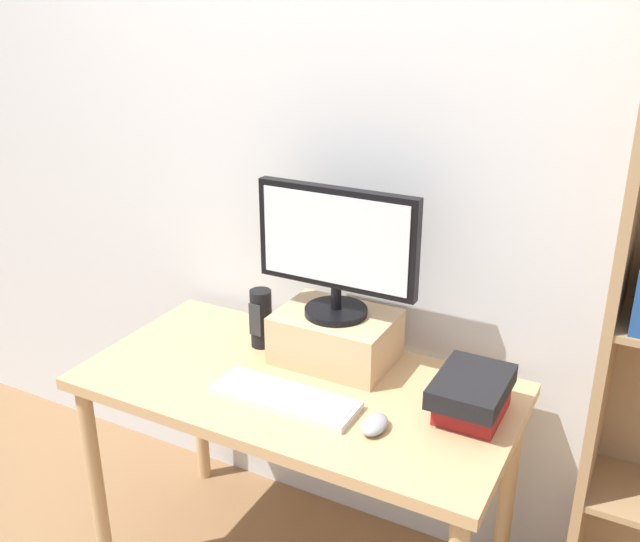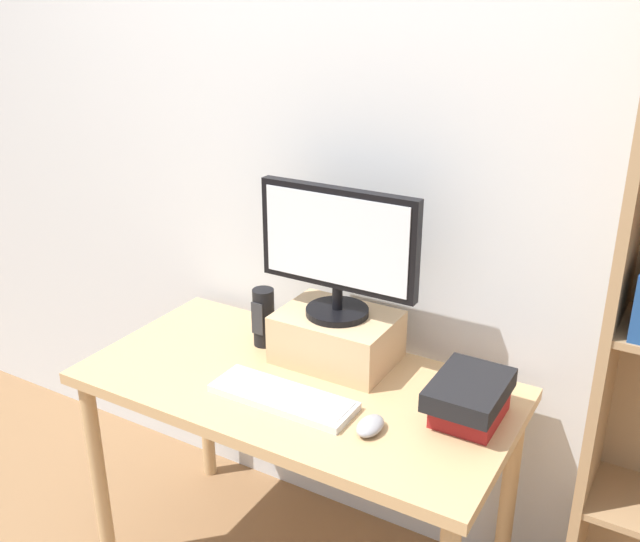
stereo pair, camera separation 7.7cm
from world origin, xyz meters
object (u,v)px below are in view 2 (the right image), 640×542
(keyboard, at_px, (283,397))
(desk_speaker, at_px, (264,317))
(desk, at_px, (297,406))
(book_stack, at_px, (470,398))
(computer_mouse, at_px, (370,426))
(riser_box, at_px, (337,337))
(computer_monitor, at_px, (338,247))

(keyboard, relative_size, desk_speaker, 2.20)
(desk, height_order, book_stack, book_stack)
(keyboard, bearing_deg, computer_mouse, -1.94)
(riser_box, height_order, desk_speaker, desk_speaker)
(computer_monitor, xyz_separation_m, book_stack, (0.47, -0.10, -0.31))
(computer_monitor, xyz_separation_m, computer_mouse, (0.26, -0.29, -0.36))
(riser_box, distance_m, keyboard, 0.29)
(riser_box, relative_size, book_stack, 1.37)
(computer_monitor, distance_m, book_stack, 0.57)
(computer_mouse, bearing_deg, desk_speaker, 152.90)
(computer_mouse, xyz_separation_m, book_stack, (0.20, 0.19, 0.05))
(riser_box, bearing_deg, keyboard, -93.30)
(keyboard, height_order, computer_mouse, computer_mouse)
(desk, relative_size, computer_mouse, 12.42)
(keyboard, bearing_deg, riser_box, 86.70)
(book_stack, height_order, desk_speaker, desk_speaker)
(computer_monitor, relative_size, keyboard, 1.19)
(riser_box, xyz_separation_m, keyboard, (-0.02, -0.29, -0.07))
(desk, relative_size, riser_box, 3.63)
(computer_monitor, height_order, book_stack, computer_monitor)
(book_stack, bearing_deg, riser_box, 167.16)
(keyboard, distance_m, computer_mouse, 0.28)
(computer_monitor, xyz_separation_m, desk_speaker, (-0.25, -0.03, -0.28))
(desk, relative_size, book_stack, 4.99)
(riser_box, height_order, computer_mouse, riser_box)
(desk_speaker, bearing_deg, book_stack, -6.07)
(riser_box, bearing_deg, desk, -103.29)
(desk, relative_size, computer_monitor, 2.54)
(computer_mouse, distance_m, desk_speaker, 0.59)
(keyboard, bearing_deg, computer_monitor, 86.69)
(desk, bearing_deg, desk_speaker, 145.83)
(desk, xyz_separation_m, book_stack, (0.51, 0.07, 0.15))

